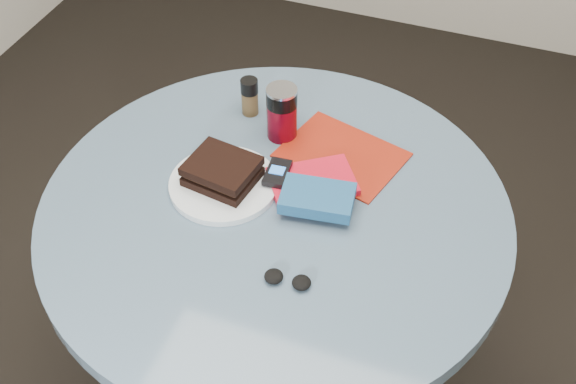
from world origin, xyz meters
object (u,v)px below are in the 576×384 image
(pepper_grinder, at_px, (250,96))
(magazine, at_px, (342,155))
(soda_can, at_px, (282,113))
(table, at_px, (276,255))
(headphones, at_px, (288,280))
(mp3_player, at_px, (277,173))
(red_book, at_px, (312,181))
(sandwich, at_px, (222,171))
(novel, at_px, (317,198))
(plate, at_px, (224,184))

(pepper_grinder, xyz_separation_m, magazine, (0.25, -0.07, -0.05))
(soda_can, height_order, magazine, soda_can)
(table, bearing_deg, pepper_grinder, 121.62)
(soda_can, relative_size, headphones, 1.40)
(headphones, bearing_deg, mp3_player, 114.81)
(pepper_grinder, xyz_separation_m, headphones, (0.26, -0.45, -0.04))
(table, bearing_deg, red_book, 56.94)
(pepper_grinder, relative_size, mp3_player, 1.12)
(pepper_grinder, xyz_separation_m, red_book, (0.22, -0.19, -0.04))
(magazine, xyz_separation_m, headphones, (0.01, -0.38, 0.01))
(magazine, relative_size, mp3_player, 3.05)
(table, xyz_separation_m, pepper_grinder, (-0.17, 0.27, 0.21))
(sandwich, height_order, soda_can, soda_can)
(novel, relative_size, mp3_player, 1.75)
(table, relative_size, plate, 4.25)
(magazine, bearing_deg, mp3_player, -114.30)
(plate, relative_size, soda_can, 1.78)
(soda_can, bearing_deg, magazine, -7.86)
(pepper_grinder, distance_m, novel, 0.36)
(pepper_grinder, bearing_deg, mp3_player, -53.97)
(soda_can, distance_m, headphones, 0.44)
(pepper_grinder, bearing_deg, table, -58.38)
(magazine, height_order, headphones, headphones)
(red_book, bearing_deg, sandwich, 164.94)
(soda_can, xyz_separation_m, red_book, (0.12, -0.13, -0.05))
(mp3_player, bearing_deg, table, -73.66)
(sandwich, distance_m, red_book, 0.20)
(magazine, xyz_separation_m, red_book, (-0.03, -0.11, 0.01))
(plate, bearing_deg, sandwich, 121.74)
(soda_can, xyz_separation_m, mp3_player, (0.05, -0.15, -0.04))
(table, relative_size, soda_can, 7.54)
(table, relative_size, red_book, 5.53)
(plate, distance_m, mp3_player, 0.12)
(red_book, bearing_deg, plate, 167.01)
(plate, height_order, headphones, headphones)
(table, height_order, mp3_player, mp3_player)
(soda_can, distance_m, novel, 0.25)
(soda_can, bearing_deg, mp3_player, -73.18)
(red_book, height_order, mp3_player, mp3_player)
(plate, height_order, red_book, red_book)
(novel, bearing_deg, sandwich, 171.94)
(table, xyz_separation_m, novel, (0.09, 0.02, 0.20))
(mp3_player, bearing_deg, red_book, 11.08)
(table, height_order, plate, plate)
(novel, relative_size, headphones, 1.59)
(novel, height_order, headphones, novel)
(pepper_grinder, bearing_deg, magazine, -16.04)
(magazine, bearing_deg, sandwich, -124.66)
(mp3_player, bearing_deg, novel, -25.12)
(mp3_player, bearing_deg, headphones, -65.19)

